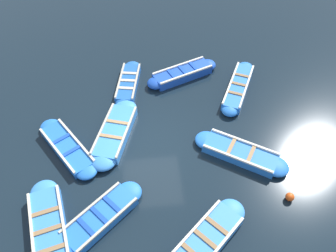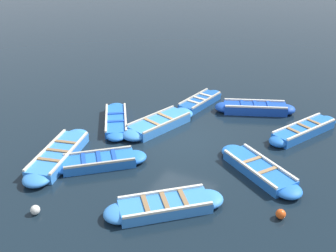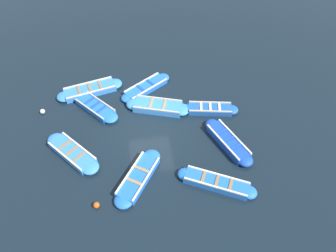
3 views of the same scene
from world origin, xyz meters
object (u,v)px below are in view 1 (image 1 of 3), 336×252
(boat_broadside, at_px, (115,133))
(boat_inner_gap, at_px, (128,83))
(boat_stern_in, at_px, (238,87))
(boat_outer_left, at_px, (50,232))
(boat_outer_right, at_px, (205,242))
(buoy_yellow_far, at_px, (290,197))
(boat_near_quay, at_px, (67,147))
(boat_alongside, at_px, (240,153))
(boat_far_corner, at_px, (182,74))
(boat_tucked, at_px, (100,218))

(boat_broadside, height_order, boat_inner_gap, boat_broadside)
(boat_broadside, bearing_deg, boat_inner_gap, -101.53)
(boat_stern_in, height_order, boat_outer_left, boat_outer_left)
(boat_outer_right, distance_m, buoy_yellow_far, 3.30)
(boat_near_quay, xyz_separation_m, boat_inner_gap, (-2.37, -3.40, 0.02))
(boat_alongside, relative_size, boat_broadside, 0.92)
(boat_alongside, height_order, boat_broadside, boat_broadside)
(boat_outer_right, relative_size, boat_near_quay, 0.97)
(boat_alongside, height_order, boat_outer_left, boat_outer_left)
(boat_broadside, bearing_deg, boat_far_corner, -133.44)
(boat_alongside, xyz_separation_m, buoy_yellow_far, (-1.17, 1.95, -0.02))
(boat_inner_gap, bearing_deg, boat_far_corner, -171.70)
(boat_far_corner, bearing_deg, boat_near_quay, 37.73)
(boat_near_quay, xyz_separation_m, boat_outer_left, (0.21, 3.32, 0.03))
(buoy_yellow_far, bearing_deg, boat_near_quay, -21.24)
(boat_near_quay, bearing_deg, boat_outer_left, 86.42)
(boat_far_corner, height_order, boat_stern_in, boat_far_corner)
(buoy_yellow_far, bearing_deg, boat_inner_gap, -50.85)
(boat_inner_gap, xyz_separation_m, boat_tucked, (1.07, 6.40, 0.00))
(boat_outer_right, bearing_deg, boat_alongside, -121.25)
(boat_far_corner, distance_m, boat_broadside, 4.49)
(boat_outer_left, bearing_deg, buoy_yellow_far, -177.03)
(boat_outer_left, bearing_deg, boat_tucked, -167.83)
(boat_near_quay, xyz_separation_m, boat_stern_in, (-7.19, -2.59, 0.03))
(boat_broadside, bearing_deg, boat_near_quay, 15.88)
(boat_broadside, distance_m, boat_stern_in, 5.79)
(boat_outer_right, distance_m, boat_broadside, 5.34)
(boat_outer_right, bearing_deg, boat_inner_gap, -74.57)
(boat_outer_right, distance_m, boat_far_corner, 7.90)
(boat_tucked, bearing_deg, boat_outer_right, 160.37)
(boat_near_quay, height_order, boat_alongside, boat_alongside)
(boat_stern_in, height_order, buoy_yellow_far, boat_stern_in)
(boat_broadside, relative_size, boat_stern_in, 1.03)
(boat_alongside, xyz_separation_m, boat_broadside, (4.57, -1.48, 0.02))
(boat_outer_right, relative_size, boat_alongside, 0.94)
(boat_outer_right, bearing_deg, boat_far_corner, -93.05)
(boat_alongside, bearing_deg, boat_stern_in, -103.18)
(boat_inner_gap, distance_m, boat_tucked, 6.49)
(boat_tucked, bearing_deg, boat_outer_left, 12.17)
(boat_alongside, distance_m, boat_inner_gap, 5.92)
(boat_alongside, bearing_deg, buoy_yellow_far, 120.99)
(boat_alongside, relative_size, boat_far_corner, 0.97)
(boat_tucked, distance_m, buoy_yellow_far, 6.22)
(boat_outer_right, distance_m, boat_stern_in, 7.24)
(boat_tucked, relative_size, buoy_yellow_far, 10.67)
(boat_alongside, height_order, boat_inner_gap, boat_alongside)
(boat_tucked, bearing_deg, boat_far_corner, -117.76)
(boat_near_quay, xyz_separation_m, buoy_yellow_far, (-7.52, 2.92, -0.00))
(boat_near_quay, xyz_separation_m, boat_far_corner, (-4.87, -3.77, 0.05))
(boat_far_corner, bearing_deg, boat_inner_gap, 8.30)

